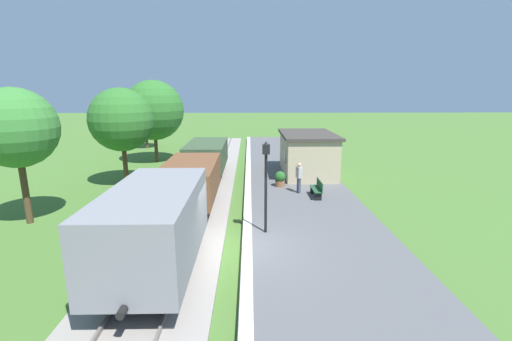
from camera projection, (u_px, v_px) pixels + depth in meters
The scene contains 17 objects.
ground_plane at pixel (236, 251), 12.82m from camera, with size 160.00×160.00×0.00m, color #47702D.
platform_slab at pixel (322, 247), 12.85m from camera, with size 6.00×60.00×0.25m, color #565659.
platform_edge_stripe at pixel (247, 245), 12.77m from camera, with size 0.36×60.00×0.01m, color silver.
track_ballast at pixel (172, 250), 12.76m from camera, with size 3.80×60.00×0.12m, color gray.
rail_near at pixel (191, 247), 12.74m from camera, with size 0.07×60.00×0.14m, color slate.
rail_far at pixel (152, 247), 12.72m from camera, with size 0.07×60.00×0.14m, color slate.
freight_train at pixel (189, 183), 16.41m from camera, with size 2.50×19.40×2.72m.
station_hut at pixel (307, 153), 23.31m from camera, with size 3.50×5.80×2.78m.
bench_near_hut at pixel (317, 188), 18.37m from camera, with size 0.42×1.50×0.91m.
bench_down_platform at pixel (293, 154), 28.45m from camera, with size 0.42×1.50×0.91m.
person_waiting at pixel (299, 177), 19.00m from camera, with size 0.35×0.44×1.71m.
potted_planter at pixel (280, 179), 20.41m from camera, with size 0.64×0.64×0.92m.
lamp_post_near at pixel (266, 170), 13.32m from camera, with size 0.28×0.28×3.70m.
tree_trackside_mid at pixel (15, 128), 14.58m from camera, with size 3.40×3.40×5.97m.
tree_trackside_far at pixel (121, 120), 20.86m from camera, with size 3.83×3.83×5.99m.
tree_field_left at pixel (154, 110), 27.78m from camera, with size 4.79×4.79×6.63m.
tree_field_distant at pixel (145, 115), 34.77m from camera, with size 3.37×3.37×5.08m.
Camera 1 is at (0.50, -11.81, 5.82)m, focal length 24.25 mm.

